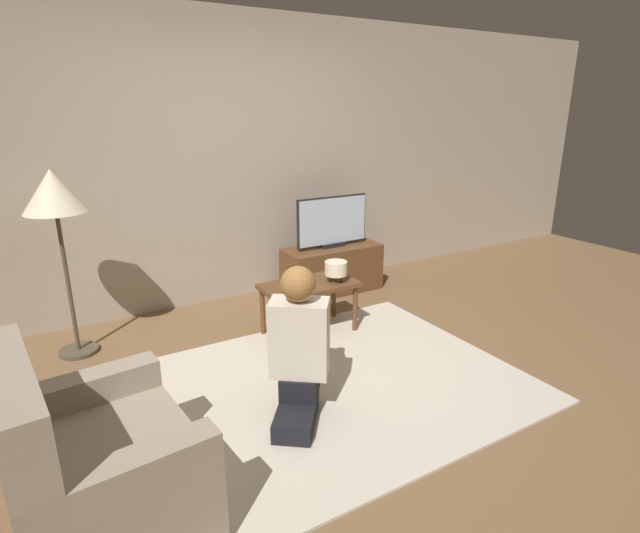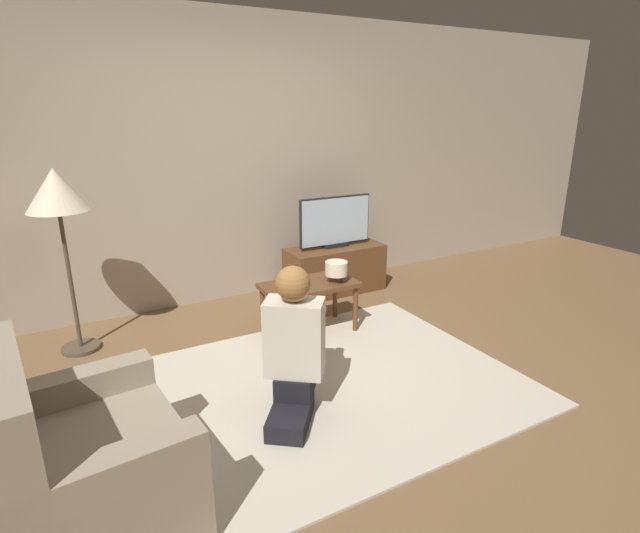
# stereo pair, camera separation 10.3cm
# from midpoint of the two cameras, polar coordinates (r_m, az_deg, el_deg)

# --- Properties ---
(ground_plane) EXTENTS (10.00, 10.00, 0.00)m
(ground_plane) POSITION_cam_midpoint_polar(r_m,az_deg,el_deg) (3.43, 0.38, -13.51)
(ground_plane) COLOR brown
(wall_back) EXTENTS (10.00, 0.06, 2.60)m
(wall_back) POSITION_cam_midpoint_polar(r_m,az_deg,el_deg) (4.72, -12.05, 11.54)
(wall_back) COLOR tan
(wall_back) RESTS_ON ground_plane
(rug) EXTENTS (2.49, 1.95, 0.02)m
(rug) POSITION_cam_midpoint_polar(r_m,az_deg,el_deg) (3.43, 0.38, -13.39)
(rug) COLOR beige
(rug) RESTS_ON ground_plane
(tv_stand) EXTENTS (0.98, 0.40, 0.46)m
(tv_stand) POSITION_cam_midpoint_polar(r_m,az_deg,el_deg) (4.99, 0.80, -0.31)
(tv_stand) COLOR brown
(tv_stand) RESTS_ON ground_plane
(tv) EXTENTS (0.77, 0.08, 0.50)m
(tv) POSITION_cam_midpoint_polar(r_m,az_deg,el_deg) (4.86, 0.80, 5.16)
(tv) COLOR black
(tv) RESTS_ON tv_stand
(coffee_table) EXTENTS (0.76, 0.41, 0.44)m
(coffee_table) POSITION_cam_midpoint_polar(r_m,az_deg,el_deg) (4.01, -1.99, -2.72)
(coffee_table) COLOR brown
(coffee_table) RESTS_ON ground_plane
(floor_lamp) EXTENTS (0.42, 0.42, 1.38)m
(floor_lamp) POSITION_cam_midpoint_polar(r_m,az_deg,el_deg) (3.95, -28.76, 6.71)
(floor_lamp) COLOR #4C4233
(floor_lamp) RESTS_ON ground_plane
(armchair) EXTENTS (0.80, 0.92, 0.88)m
(armchair) POSITION_cam_midpoint_polar(r_m,az_deg,el_deg) (2.52, -25.25, -20.43)
(armchair) COLOR gray
(armchair) RESTS_ON ground_plane
(person_kneeling) EXTENTS (0.66, 0.75, 0.93)m
(person_kneeling) POSITION_cam_midpoint_polar(r_m,az_deg,el_deg) (2.94, -3.42, -8.53)
(person_kneeling) COLOR black
(person_kneeling) RESTS_ON rug
(picture_frame) EXTENTS (0.11, 0.01, 0.15)m
(picture_frame) POSITION_cam_midpoint_polar(r_m,az_deg,el_deg) (4.00, -3.89, -0.79)
(picture_frame) COLOR brown
(picture_frame) RESTS_ON coffee_table
(table_lamp) EXTENTS (0.18, 0.18, 0.17)m
(table_lamp) POSITION_cam_midpoint_polar(r_m,az_deg,el_deg) (3.99, 1.10, -0.36)
(table_lamp) COLOR #4C3823
(table_lamp) RESTS_ON coffee_table
(remote) EXTENTS (0.04, 0.15, 0.02)m
(remote) POSITION_cam_midpoint_polar(r_m,az_deg,el_deg) (3.86, -3.03, -2.47)
(remote) COLOR black
(remote) RESTS_ON coffee_table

